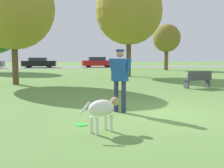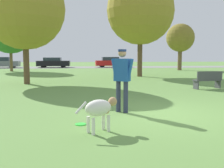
{
  "view_description": "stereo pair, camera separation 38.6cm",
  "coord_description": "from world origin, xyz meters",
  "px_view_note": "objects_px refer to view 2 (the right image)",
  "views": [
    {
      "loc": [
        -2.52,
        -6.81,
        1.58
      ],
      "look_at": [
        -1.43,
        -0.65,
        0.9
      ],
      "focal_mm": 42.0,
      "sensor_mm": 36.0,
      "label": 1
    },
    {
      "loc": [
        -2.14,
        -6.86,
        1.58
      ],
      "look_at": [
        -1.43,
        -0.65,
        0.9
      ],
      "focal_mm": 42.0,
      "sensor_mm": 36.0,
      "label": 2
    }
  ],
  "objects_px": {
    "person": "(122,75)",
    "park_bench": "(208,79)",
    "dog": "(100,109)",
    "tree_far_left": "(10,29)",
    "parked_car_grey": "(2,63)",
    "parked_car_black": "(53,63)",
    "tree_mid_center": "(140,11)",
    "tree_far_right": "(180,38)",
    "parked_car_red": "(111,62)",
    "frisbee": "(81,124)",
    "tree_near_left": "(24,9)"
  },
  "relations": [
    {
      "from": "person",
      "to": "dog",
      "type": "relative_size",
      "value": 1.9
    },
    {
      "from": "parked_car_red",
      "to": "park_bench",
      "type": "bearing_deg",
      "value": -87.06
    },
    {
      "from": "tree_near_left",
      "to": "parked_car_black",
      "type": "xyz_separation_m",
      "value": [
        -0.75,
        20.96,
        -3.45
      ]
    },
    {
      "from": "tree_mid_center",
      "to": "park_bench",
      "type": "xyz_separation_m",
      "value": [
        1.6,
        -7.79,
        -4.45
      ]
    },
    {
      "from": "frisbee",
      "to": "tree_far_left",
      "type": "distance_m",
      "value": 23.13
    },
    {
      "from": "tree_mid_center",
      "to": "parked_car_black",
      "type": "xyz_separation_m",
      "value": [
        -8.22,
        16.45,
        -4.24
      ]
    },
    {
      "from": "parked_car_grey",
      "to": "parked_car_black",
      "type": "distance_m",
      "value": 6.56
    },
    {
      "from": "person",
      "to": "parked_car_black",
      "type": "height_order",
      "value": "person"
    },
    {
      "from": "person",
      "to": "frisbee",
      "type": "xyz_separation_m",
      "value": [
        -1.15,
        -1.21,
        -1.04
      ]
    },
    {
      "from": "tree_far_left",
      "to": "tree_mid_center",
      "type": "relative_size",
      "value": 0.89
    },
    {
      "from": "person",
      "to": "parked_car_grey",
      "type": "relative_size",
      "value": 0.41
    },
    {
      "from": "dog",
      "to": "parked_car_grey",
      "type": "distance_m",
      "value": 32.3
    },
    {
      "from": "dog",
      "to": "parked_car_black",
      "type": "distance_m",
      "value": 31.05
    },
    {
      "from": "tree_near_left",
      "to": "tree_mid_center",
      "type": "bearing_deg",
      "value": 31.13
    },
    {
      "from": "tree_near_left",
      "to": "parked_car_black",
      "type": "relative_size",
      "value": 1.44
    },
    {
      "from": "park_bench",
      "to": "tree_far_left",
      "type": "bearing_deg",
      "value": -61.61
    },
    {
      "from": "parked_car_grey",
      "to": "park_bench",
      "type": "distance_m",
      "value": 29.0
    },
    {
      "from": "park_bench",
      "to": "person",
      "type": "bearing_deg",
      "value": 32.48
    },
    {
      "from": "tree_far_left",
      "to": "tree_mid_center",
      "type": "xyz_separation_m",
      "value": [
        11.49,
        -7.93,
        0.7
      ]
    },
    {
      "from": "parked_car_red",
      "to": "frisbee",
      "type": "bearing_deg",
      "value": -99.36
    },
    {
      "from": "tree_near_left",
      "to": "frisbee",
      "type": "bearing_deg",
      "value": -71.65
    },
    {
      "from": "parked_car_black",
      "to": "tree_mid_center",
      "type": "bearing_deg",
      "value": -61.02
    },
    {
      "from": "tree_near_left",
      "to": "parked_car_grey",
      "type": "bearing_deg",
      "value": 109.49
    },
    {
      "from": "dog",
      "to": "tree_far_left",
      "type": "relative_size",
      "value": 0.14
    },
    {
      "from": "person",
      "to": "park_bench",
      "type": "height_order",
      "value": "person"
    },
    {
      "from": "person",
      "to": "dog",
      "type": "xyz_separation_m",
      "value": [
        -0.74,
        -1.84,
        -0.56
      ]
    },
    {
      "from": "person",
      "to": "parked_car_grey",
      "type": "bearing_deg",
      "value": 149.87
    },
    {
      "from": "tree_far_left",
      "to": "park_bench",
      "type": "xyz_separation_m",
      "value": [
        13.09,
        -15.73,
        -3.75
      ]
    },
    {
      "from": "dog",
      "to": "tree_far_left",
      "type": "xyz_separation_m",
      "value": [
        -7.47,
        22.25,
        3.71
      ]
    },
    {
      "from": "tree_mid_center",
      "to": "park_bench",
      "type": "height_order",
      "value": "tree_mid_center"
    },
    {
      "from": "dog",
      "to": "tree_far_right",
      "type": "distance_m",
      "value": 24.93
    },
    {
      "from": "parked_car_grey",
      "to": "park_bench",
      "type": "relative_size",
      "value": 2.96
    },
    {
      "from": "parked_car_grey",
      "to": "dog",
      "type": "bearing_deg",
      "value": -71.63
    },
    {
      "from": "dog",
      "to": "park_bench",
      "type": "height_order",
      "value": "park_bench"
    },
    {
      "from": "tree_far_right",
      "to": "tree_mid_center",
      "type": "distance_m",
      "value": 10.42
    },
    {
      "from": "person",
      "to": "tree_far_left",
      "type": "xyz_separation_m",
      "value": [
        -8.22,
        20.41,
        3.16
      ]
    },
    {
      "from": "dog",
      "to": "frisbee",
      "type": "bearing_deg",
      "value": 91.9
    },
    {
      "from": "tree_near_left",
      "to": "parked_car_red",
      "type": "height_order",
      "value": "tree_near_left"
    },
    {
      "from": "tree_near_left",
      "to": "tree_mid_center",
      "type": "height_order",
      "value": "tree_mid_center"
    },
    {
      "from": "person",
      "to": "park_bench",
      "type": "relative_size",
      "value": 1.21
    },
    {
      "from": "dog",
      "to": "frisbee",
      "type": "relative_size",
      "value": 3.6
    },
    {
      "from": "parked_car_black",
      "to": "parked_car_red",
      "type": "bearing_deg",
      "value": 2.63
    },
    {
      "from": "dog",
      "to": "tree_mid_center",
      "type": "height_order",
      "value": "tree_mid_center"
    },
    {
      "from": "tree_far_left",
      "to": "parked_car_grey",
      "type": "distance_m",
      "value": 9.52
    },
    {
      "from": "tree_mid_center",
      "to": "parked_car_red",
      "type": "distance_m",
      "value": 17.01
    },
    {
      "from": "tree_far_left",
      "to": "parked_car_red",
      "type": "height_order",
      "value": "tree_far_left"
    },
    {
      "from": "dog",
      "to": "parked_car_red",
      "type": "height_order",
      "value": "parked_car_red"
    },
    {
      "from": "tree_far_right",
      "to": "parked_car_grey",
      "type": "distance_m",
      "value": 22.7
    },
    {
      "from": "tree_near_left",
      "to": "parked_car_grey",
      "type": "xyz_separation_m",
      "value": [
        -7.31,
        20.65,
        -3.43
      ]
    },
    {
      "from": "person",
      "to": "park_bench",
      "type": "bearing_deg",
      "value": 81.82
    }
  ]
}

